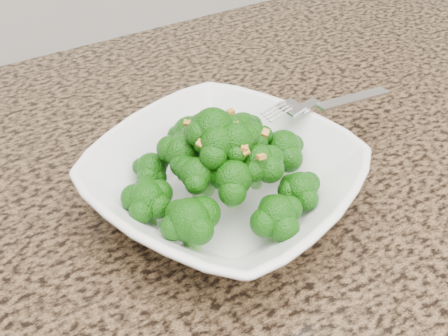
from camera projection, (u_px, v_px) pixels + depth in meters
granite_counter at (231, 313)px, 0.49m from camera, size 1.64×1.04×0.03m
bowl at (224, 183)px, 0.56m from camera, size 0.33×0.33×0.06m
broccoli_pile at (224, 129)px, 0.51m from camera, size 0.22×0.22×0.07m
garlic_topping at (224, 93)px, 0.49m from camera, size 0.13×0.13×0.01m
fork at (312, 104)px, 0.60m from camera, size 0.20×0.06×0.01m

